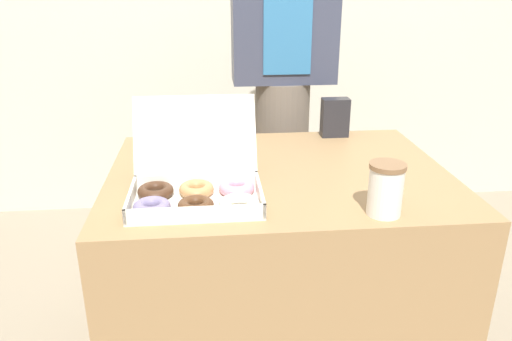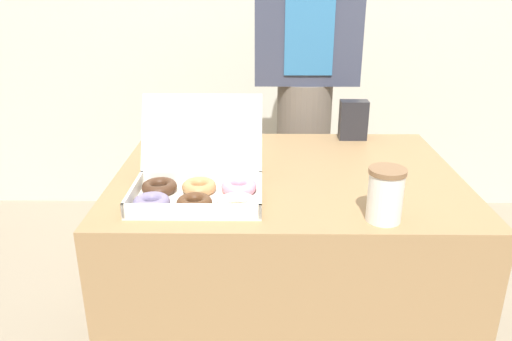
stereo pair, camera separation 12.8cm
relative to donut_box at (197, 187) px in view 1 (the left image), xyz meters
name	(u,v)px [view 1 (the left image)]	position (x,y,z in m)	size (l,w,h in m)	color
table	(277,277)	(0.25, 0.19, -0.42)	(1.04, 0.79, 0.77)	#99754C
donut_box	(197,187)	(0.00, 0.00, 0.00)	(0.35, 0.33, 0.24)	white
coffee_cup	(386,189)	(0.47, -0.13, 0.03)	(0.09, 0.09, 0.14)	silver
napkin_holder	(335,117)	(0.50, 0.53, 0.03)	(0.10, 0.05, 0.14)	#232328
person_customer	(283,80)	(0.35, 0.82, 0.12)	(0.41, 0.23, 1.71)	#665B51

